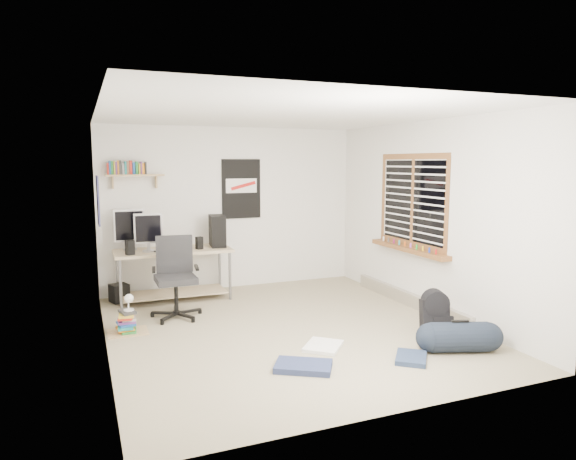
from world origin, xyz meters
name	(u,v)px	position (x,y,z in m)	size (l,w,h in m)	color
floor	(285,329)	(0.00, 0.00, -0.01)	(4.00, 4.50, 0.01)	gray
ceiling	(285,114)	(0.00, 0.00, 2.50)	(4.00, 4.50, 0.01)	white
back_wall	(232,208)	(0.00, 2.25, 1.25)	(4.00, 0.01, 2.50)	silver
left_wall	(101,233)	(-2.00, 0.00, 1.25)	(0.01, 4.50, 2.50)	silver
right_wall	(428,217)	(2.00, 0.00, 1.25)	(0.01, 4.50, 2.50)	silver
desk	(174,275)	(-1.00, 1.81, 0.36)	(1.62, 0.71, 0.74)	tan
monitor_left	(129,234)	(-1.57, 2.00, 0.97)	(0.42, 0.10, 0.46)	#B6B7BB
monitor_right	(148,237)	(-1.34, 1.74, 0.94)	(0.37, 0.09, 0.41)	#ADADB3
pc_tower	(217,231)	(-0.34, 1.85, 0.96)	(0.21, 0.43, 0.45)	black
keyboard	(169,250)	(-1.07, 1.69, 0.75)	(0.40, 0.14, 0.02)	black
speaker_left	(130,248)	(-1.60, 1.58, 0.84)	(0.10, 0.10, 0.20)	black
speaker_right	(199,243)	(-0.65, 1.69, 0.82)	(0.09, 0.09, 0.17)	black
office_chair	(176,280)	(-1.12, 0.94, 0.49)	(0.68, 0.68, 1.04)	#242427
wall_shelf	(135,175)	(-1.45, 2.14, 1.78)	(0.80, 0.22, 0.24)	tan
poster_back_wall	(241,189)	(0.15, 2.23, 1.55)	(0.62, 0.03, 0.92)	black
poster_left_wall	(98,200)	(-1.99, 1.20, 1.50)	(0.02, 0.42, 0.60)	navy
window	(412,201)	(1.95, 0.30, 1.45)	(0.10, 1.50, 1.26)	brown
baseboard_heater	(409,299)	(1.96, 0.30, 0.09)	(0.08, 2.50, 0.18)	#B7B2A8
backpack	(434,317)	(1.52, -0.81, 0.20)	(0.30, 0.24, 0.41)	black
duffel_bag	(459,339)	(1.41, -1.36, 0.14)	(0.31, 0.31, 0.61)	black
tshirt	(323,346)	(0.14, -0.74, 0.02)	(0.42, 0.35, 0.04)	white
jeans_a	(303,366)	(-0.29, -1.18, 0.03)	(0.53, 0.34, 0.06)	navy
jeans_b	(411,358)	(0.80, -1.38, 0.03)	(0.39, 0.29, 0.05)	#212F4C
book_stack	(127,320)	(-1.75, 0.56, 0.15)	(0.45, 0.37, 0.31)	brown
desk_lamp	(128,301)	(-1.73, 0.54, 0.38)	(0.11, 0.18, 0.18)	white
subwoofer	(119,293)	(-1.74, 1.94, 0.14)	(0.23, 0.23, 0.25)	black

